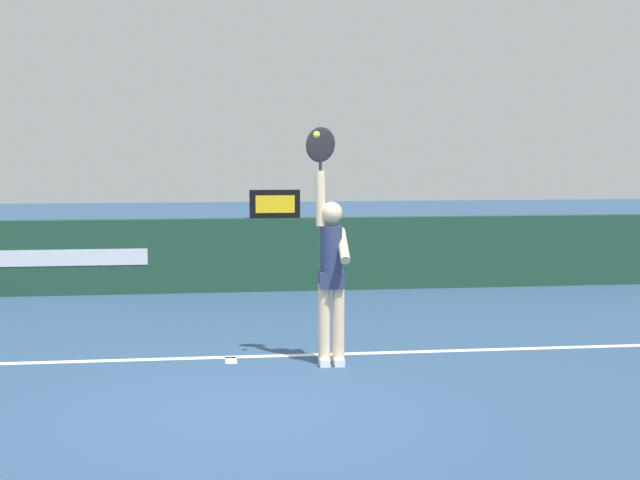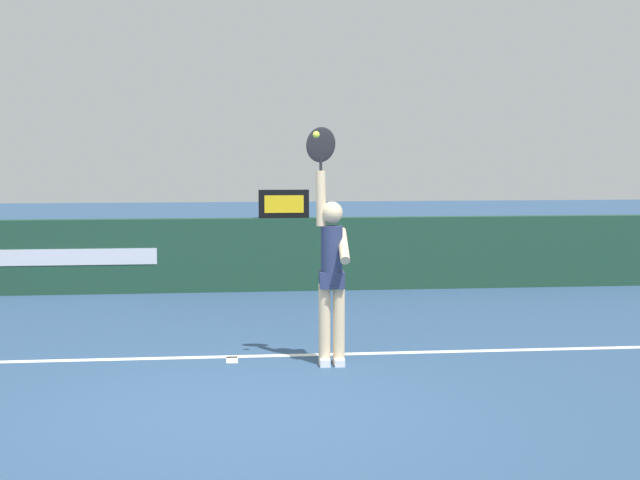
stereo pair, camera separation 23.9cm
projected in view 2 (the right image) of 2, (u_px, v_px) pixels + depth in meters
ground_plane at (236, 409)px, 7.85m from camera, size 60.00×60.00×0.00m
court_lines at (239, 441)px, 7.00m from camera, size 11.86×5.88×0.00m
back_wall at (226, 255)px, 14.25m from camera, size 16.39×0.23×1.08m
speed_display at (284, 204)px, 14.27m from camera, size 0.74×0.14×0.41m
tennis_player at (331, 268)px, 9.39m from camera, size 0.43×0.46×2.34m
tennis_ball at (316, 135)px, 8.99m from camera, size 0.06×0.06×0.06m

